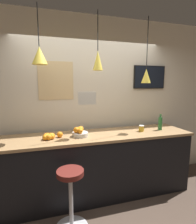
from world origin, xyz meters
The scene contains 13 objects.
back_wall centered at (0.00, 1.15, 1.45)m, with size 8.00×0.06×2.90m.
service_counter centered at (0.00, 0.68, 0.50)m, with size 2.98×0.72×1.00m.
bar_stool centered at (-0.51, 0.09, 0.48)m, with size 0.41×0.41×0.77m.
fruit_bowl centered at (-0.29, 0.65, 1.06)m, with size 0.24×0.24×0.15m.
orange_pile centered at (-0.71, 0.65, 1.04)m, with size 0.29×0.17×0.09m.
juice_bottle centered at (1.09, 0.65, 1.11)m, with size 0.06×0.06×0.27m.
spread_jar centered at (0.74, 0.65, 1.05)m, with size 0.09×0.09×0.10m.
pendant_lamp_left centered at (-0.81, 0.69, 2.15)m, with size 0.21×0.21×0.77m.
pendant_lamp_middle centered at (0.00, 0.69, 2.11)m, with size 0.15×0.15×0.83m.
pendant_lamp_right centered at (0.81, 0.69, 1.91)m, with size 0.15×0.15×1.02m.
mounted_tv centered at (1.12, 1.10, 1.90)m, with size 0.63×0.04×0.42m.
hanging_menu_board centered at (-0.23, 0.41, 1.59)m, with size 0.24×0.01×0.17m.
wall_poster centered at (-0.59, 1.12, 1.83)m, with size 0.56×0.01×0.61m.
Camera 1 is at (-0.73, -1.84, 1.76)m, focal length 28.00 mm.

